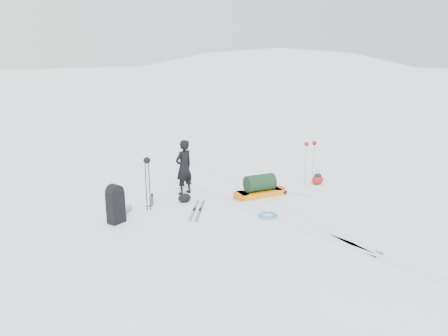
{
  "coord_description": "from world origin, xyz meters",
  "views": [
    {
      "loc": [
        -7.12,
        -9.51,
        4.08
      ],
      "look_at": [
        -0.08,
        -0.23,
        0.95
      ],
      "focal_mm": 35.0,
      "sensor_mm": 36.0,
      "label": 1
    }
  ],
  "objects_px": {
    "expedition_rucksack": "(117,204)",
    "ski_poles_black": "(147,167)",
    "skier": "(184,167)",
    "pulk_sled": "(260,188)"
  },
  "relations": [
    {
      "from": "expedition_rucksack",
      "to": "skier",
      "type": "bearing_deg",
      "value": 2.06
    },
    {
      "from": "pulk_sled",
      "to": "ski_poles_black",
      "type": "distance_m",
      "value": 3.38
    },
    {
      "from": "skier",
      "to": "ski_poles_black",
      "type": "xyz_separation_m",
      "value": [
        -1.47,
        -0.57,
        0.37
      ]
    },
    {
      "from": "pulk_sled",
      "to": "ski_poles_black",
      "type": "xyz_separation_m",
      "value": [
        -3.12,
        0.9,
        0.94
      ]
    },
    {
      "from": "expedition_rucksack",
      "to": "pulk_sled",
      "type": "bearing_deg",
      "value": -25.4
    },
    {
      "from": "pulk_sled",
      "to": "expedition_rucksack",
      "type": "relative_size",
      "value": 1.77
    },
    {
      "from": "expedition_rucksack",
      "to": "ski_poles_black",
      "type": "height_order",
      "value": "ski_poles_black"
    },
    {
      "from": "skier",
      "to": "pulk_sled",
      "type": "xyz_separation_m",
      "value": [
        1.65,
        -1.47,
        -0.57
      ]
    },
    {
      "from": "expedition_rucksack",
      "to": "ski_poles_black",
      "type": "xyz_separation_m",
      "value": [
        1.0,
        0.26,
        0.73
      ]
    },
    {
      "from": "skier",
      "to": "pulk_sled",
      "type": "relative_size",
      "value": 0.94
    }
  ]
}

